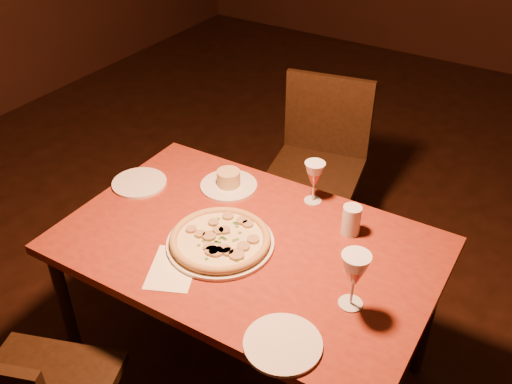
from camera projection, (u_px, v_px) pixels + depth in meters
The scene contains 11 objects.
floor at pixel (322, 352), 2.43m from camera, with size 7.00×7.00×0.00m, color black.
dining_table at pixel (248, 255), 1.99m from camera, with size 1.29×0.84×0.69m.
chair_far at pixel (319, 160), 2.76m from camera, with size 0.50×0.50×0.88m.
pizza_plate at pixel (220, 240), 1.94m from camera, with size 0.37×0.37×0.04m.
ramekin_saucer at pixel (229, 182), 2.22m from camera, with size 0.22×0.22×0.07m.
wine_glass_far at pixel (314, 182), 2.11m from camera, with size 0.08×0.08×0.17m, color #B9574D, non-canonical shape.
wine_glass_right at pixel (353, 280), 1.67m from camera, with size 0.09×0.09×0.19m, color #B9574D, non-canonical shape.
water_tumbler at pixel (351, 220), 1.97m from camera, with size 0.07×0.07×0.11m, color silver.
side_plate_left at pixel (139, 183), 2.25m from camera, with size 0.21×0.21×0.01m, color silver.
side_plate_near at pixel (283, 344), 1.59m from camera, with size 0.22×0.22×0.01m, color silver.
menu_card at pixel (173, 268), 1.85m from camera, with size 0.15×0.21×0.00m, color white.
Camera 1 is at (0.61, -1.51, 1.95)m, focal length 40.00 mm.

